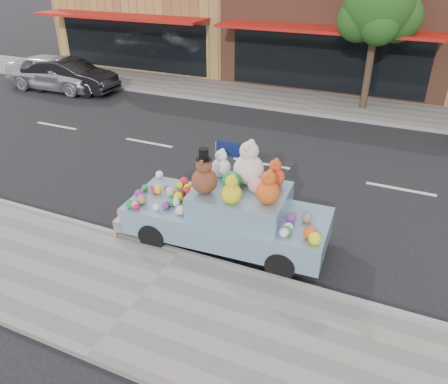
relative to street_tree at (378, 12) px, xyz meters
The scene contains 9 objects.
ground 7.79m from the street_tree, 107.20° to the right, with size 120.00×120.00×0.00m, color black.
near_sidewalk 13.70m from the street_tree, 98.83° to the right, with size 60.00×3.00×0.12m, color gray.
far_sidewalk 4.16m from the street_tree, behind, with size 60.00×3.00×0.12m, color gray.
near_kerb 12.28m from the street_tree, 99.96° to the right, with size 60.00×0.12×0.13m, color gray.
far_kerb 4.44m from the street_tree, 142.59° to the right, with size 60.00×0.12×0.13m, color gray.
street_tree is the anchor object (origin of this frame).
car_silver 14.08m from the street_tree, 168.59° to the right, with size 1.87×4.65×1.59m, color silver.
car_dark 13.23m from the street_tree, 167.93° to the right, with size 1.51×4.34×1.43m, color black.
art_car 11.14m from the street_tree, 96.97° to the right, with size 4.58×2.00×2.31m.
Camera 1 is at (3.87, -11.41, 5.61)m, focal length 35.00 mm.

